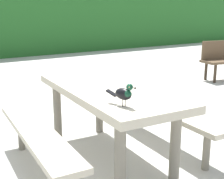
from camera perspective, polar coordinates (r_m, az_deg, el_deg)
ground_plane at (r=3.28m, az=-7.33°, el=-12.08°), size 60.00×60.00×0.00m
picnic_table_foreground at (r=3.01m, az=-0.90°, el=-3.01°), size 1.84×1.87×0.74m
bird_grackle at (r=2.34m, az=2.28°, el=-0.70°), size 0.11×0.28×0.18m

